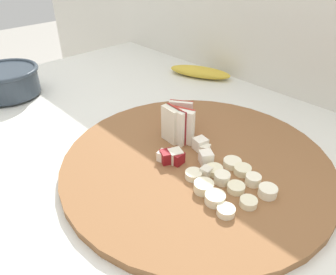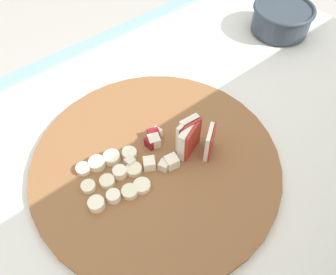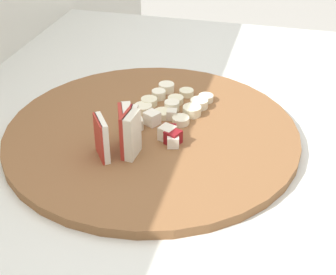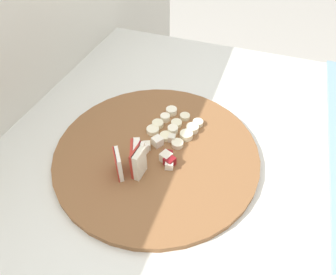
# 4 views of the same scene
# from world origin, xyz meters

# --- Properties ---
(tile_backsplash) EXTENTS (2.40, 0.04, 1.40)m
(tile_backsplash) POSITION_xyz_m (0.00, 0.40, 0.70)
(tile_backsplash) COLOR silver
(tile_backsplash) RESTS_ON ground
(cutting_board) EXTENTS (0.45, 0.45, 0.01)m
(cutting_board) POSITION_xyz_m (0.06, 0.02, 0.92)
(cutting_board) COLOR brown
(cutting_board) RESTS_ON tiled_countertop
(apple_wedge_fan) EXTENTS (0.07, 0.07, 0.07)m
(apple_wedge_fan) POSITION_xyz_m (-0.00, 0.04, 0.96)
(apple_wedge_fan) COLOR #B22D23
(apple_wedge_fan) RESTS_ON cutting_board
(apple_dice_pile) EXTENTS (0.10, 0.09, 0.02)m
(apple_dice_pile) POSITION_xyz_m (0.05, 0.00, 0.93)
(apple_dice_pile) COLOR white
(apple_dice_pile) RESTS_ON cutting_board
(banana_slice_rows) EXTENTS (0.13, 0.12, 0.02)m
(banana_slice_rows) POSITION_xyz_m (0.14, -0.00, 0.93)
(banana_slice_rows) COLOR #F4EAC6
(banana_slice_rows) RESTS_ON cutting_board
(ceramic_bowl) EXTENTS (0.15, 0.15, 0.07)m
(ceramic_bowl) POSITION_xyz_m (-0.44, -0.11, 0.95)
(ceramic_bowl) COLOR #2D3842
(ceramic_bowl) RESTS_ON tiled_countertop
(banana_peel) EXTENTS (0.18, 0.12, 0.03)m
(banana_peel) POSITION_xyz_m (-0.20, 0.32, 0.92)
(banana_peel) COLOR gold
(banana_peel) RESTS_ON tiled_countertop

